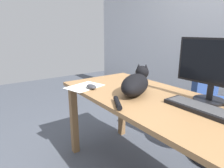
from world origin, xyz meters
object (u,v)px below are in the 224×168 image
at_px(cat, 136,83).
at_px(keyboard, 202,109).
at_px(computer_mouse, 91,87).
at_px(monitor, 213,68).
at_px(office_chair, 216,115).

bearing_deg(cat, keyboard, 11.79).
distance_m(cat, computer_mouse, 0.37).
xyz_separation_m(monitor, keyboard, (0.06, -0.19, -0.21)).
distance_m(keyboard, cat, 0.49).
height_order(office_chair, keyboard, office_chair).
height_order(keyboard, computer_mouse, computer_mouse).
distance_m(monitor, keyboard, 0.29).
height_order(office_chair, cat, office_chair).
relative_size(office_chair, monitor, 2.00).
height_order(monitor, computer_mouse, monitor).
xyz_separation_m(monitor, cat, (-0.41, -0.28, -0.15)).
xyz_separation_m(office_chair, cat, (-0.25, -0.78, 0.38)).
bearing_deg(office_chair, computer_mouse, -119.00).
relative_size(office_chair, keyboard, 2.18).
distance_m(office_chair, keyboard, 0.78).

